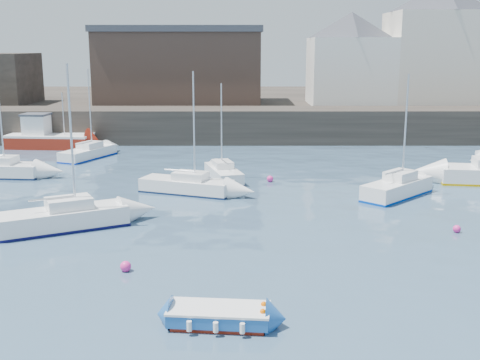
{
  "coord_description": "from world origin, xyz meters",
  "views": [
    {
      "loc": [
        -0.05,
        -19.16,
        8.41
      ],
      "look_at": [
        0.0,
        12.0,
        1.5
      ],
      "focal_mm": 45.0,
      "sensor_mm": 36.0,
      "label": 1
    }
  ],
  "objects_px": {
    "buoy_near": "(126,271)",
    "buoy_far": "(270,182)",
    "sailboat_b": "(187,185)",
    "sailboat_f": "(223,173)",
    "blue_dinghy": "(219,315)",
    "sailboat_h": "(88,152)",
    "sailboat_c": "(398,188)",
    "fishing_boat": "(47,137)",
    "buoy_mid": "(457,232)",
    "sailboat_a": "(64,218)"
  },
  "relations": [
    {
      "from": "blue_dinghy",
      "to": "sailboat_f",
      "type": "relative_size",
      "value": 0.53
    },
    {
      "from": "sailboat_b",
      "to": "sailboat_c",
      "type": "xyz_separation_m",
      "value": [
        12.16,
        -0.91,
        0.07
      ]
    },
    {
      "from": "sailboat_f",
      "to": "buoy_mid",
      "type": "height_order",
      "value": "sailboat_f"
    },
    {
      "from": "fishing_boat",
      "to": "sailboat_a",
      "type": "xyz_separation_m",
      "value": [
        8.12,
        -23.42,
        -0.37
      ]
    },
    {
      "from": "sailboat_f",
      "to": "buoy_far",
      "type": "relative_size",
      "value": 14.85
    },
    {
      "from": "fishing_boat",
      "to": "buoy_near",
      "type": "xyz_separation_m",
      "value": [
        12.01,
        -28.93,
        -0.91
      ]
    },
    {
      "from": "sailboat_a",
      "to": "sailboat_c",
      "type": "bearing_deg",
      "value": 19.82
    },
    {
      "from": "buoy_far",
      "to": "sailboat_a",
      "type": "bearing_deg",
      "value": -135.15
    },
    {
      "from": "fishing_boat",
      "to": "sailboat_b",
      "type": "xyz_separation_m",
      "value": [
        13.3,
        -16.26,
        -0.45
      ]
    },
    {
      "from": "sailboat_c",
      "to": "sailboat_f",
      "type": "height_order",
      "value": "sailboat_c"
    },
    {
      "from": "sailboat_h",
      "to": "buoy_mid",
      "type": "relative_size",
      "value": 18.68
    },
    {
      "from": "blue_dinghy",
      "to": "fishing_boat",
      "type": "bearing_deg",
      "value": 115.15
    },
    {
      "from": "fishing_boat",
      "to": "buoy_far",
      "type": "distance_m",
      "value": 22.65
    },
    {
      "from": "sailboat_h",
      "to": "buoy_far",
      "type": "bearing_deg",
      "value": -31.48
    },
    {
      "from": "sailboat_b",
      "to": "buoy_near",
      "type": "relative_size",
      "value": 16.61
    },
    {
      "from": "sailboat_a",
      "to": "buoy_far",
      "type": "height_order",
      "value": "sailboat_a"
    },
    {
      "from": "fishing_boat",
      "to": "sailboat_h",
      "type": "bearing_deg",
      "value": -46.17
    },
    {
      "from": "sailboat_f",
      "to": "buoy_mid",
      "type": "relative_size",
      "value": 16.94
    },
    {
      "from": "sailboat_c",
      "to": "buoy_far",
      "type": "relative_size",
      "value": 16.75
    },
    {
      "from": "sailboat_f",
      "to": "sailboat_b",
      "type": "bearing_deg",
      "value": -119.21
    },
    {
      "from": "sailboat_f",
      "to": "sailboat_h",
      "type": "distance_m",
      "value": 13.13
    },
    {
      "from": "blue_dinghy",
      "to": "sailboat_h",
      "type": "distance_m",
      "value": 30.67
    },
    {
      "from": "sailboat_c",
      "to": "sailboat_f",
      "type": "xyz_separation_m",
      "value": [
        -10.11,
        4.57,
        -0.1
      ]
    },
    {
      "from": "buoy_near",
      "to": "buoy_far",
      "type": "bearing_deg",
      "value": 68.02
    },
    {
      "from": "blue_dinghy",
      "to": "sailboat_c",
      "type": "height_order",
      "value": "sailboat_c"
    },
    {
      "from": "buoy_near",
      "to": "buoy_far",
      "type": "distance_m",
      "value": 16.91
    },
    {
      "from": "blue_dinghy",
      "to": "sailboat_b",
      "type": "distance_m",
      "value": 17.43
    },
    {
      "from": "sailboat_b",
      "to": "fishing_boat",
      "type": "bearing_deg",
      "value": 129.28
    },
    {
      "from": "sailboat_f",
      "to": "blue_dinghy",
      "type": "bearing_deg",
      "value": -88.93
    },
    {
      "from": "fishing_boat",
      "to": "buoy_near",
      "type": "bearing_deg",
      "value": -67.45
    },
    {
      "from": "buoy_near",
      "to": "blue_dinghy",
      "type": "bearing_deg",
      "value": -50.94
    },
    {
      "from": "sailboat_h",
      "to": "sailboat_a",
      "type": "bearing_deg",
      "value": -79.56
    },
    {
      "from": "fishing_boat",
      "to": "buoy_mid",
      "type": "relative_size",
      "value": 20.09
    },
    {
      "from": "sailboat_f",
      "to": "buoy_near",
      "type": "xyz_separation_m",
      "value": [
        -3.34,
        -16.33,
        -0.43
      ]
    },
    {
      "from": "fishing_boat",
      "to": "sailboat_a",
      "type": "height_order",
      "value": "sailboat_a"
    },
    {
      "from": "sailboat_b",
      "to": "sailboat_f",
      "type": "height_order",
      "value": "sailboat_b"
    },
    {
      "from": "sailboat_h",
      "to": "fishing_boat",
      "type": "bearing_deg",
      "value": 133.83
    },
    {
      "from": "sailboat_b",
      "to": "buoy_mid",
      "type": "relative_size",
      "value": 19.49
    },
    {
      "from": "buoy_near",
      "to": "buoy_mid",
      "type": "xyz_separation_m",
      "value": [
        14.46,
        4.93,
        0.0
      ]
    },
    {
      "from": "sailboat_c",
      "to": "sailboat_h",
      "type": "relative_size",
      "value": 1.02
    },
    {
      "from": "fishing_boat",
      "to": "sailboat_b",
      "type": "relative_size",
      "value": 1.03
    },
    {
      "from": "fishing_boat",
      "to": "sailboat_h",
      "type": "xyz_separation_m",
      "value": [
        4.71,
        -4.9,
        -0.47
      ]
    },
    {
      "from": "sailboat_h",
      "to": "buoy_far",
      "type": "height_order",
      "value": "sailboat_h"
    },
    {
      "from": "sailboat_c",
      "to": "fishing_boat",
      "type": "bearing_deg",
      "value": 146.0
    },
    {
      "from": "sailboat_b",
      "to": "buoy_far",
      "type": "distance_m",
      "value": 5.89
    },
    {
      "from": "sailboat_a",
      "to": "sailboat_h",
      "type": "bearing_deg",
      "value": 100.44
    },
    {
      "from": "fishing_boat",
      "to": "buoy_mid",
      "type": "xyz_separation_m",
      "value": [
        26.47,
        -24.0,
        -0.91
      ]
    },
    {
      "from": "sailboat_b",
      "to": "buoy_near",
      "type": "bearing_deg",
      "value": -95.8
    },
    {
      "from": "buoy_mid",
      "to": "blue_dinghy",
      "type": "bearing_deg",
      "value": -138.42
    },
    {
      "from": "sailboat_f",
      "to": "buoy_far",
      "type": "bearing_deg",
      "value": -12.35
    }
  ]
}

